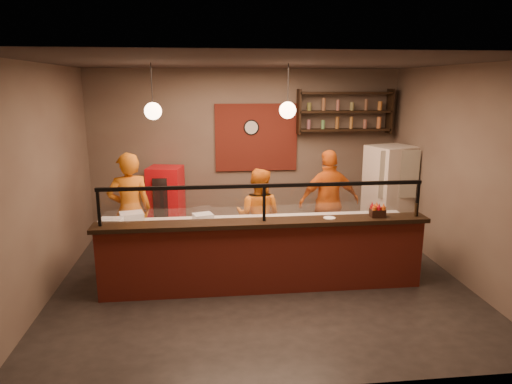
{
  "coord_description": "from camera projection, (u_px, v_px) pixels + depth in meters",
  "views": [
    {
      "loc": [
        -0.78,
        -6.34,
        2.92
      ],
      "look_at": [
        -0.05,
        0.3,
        1.33
      ],
      "focal_mm": 32.0,
      "sensor_mm": 36.0,
      "label": 1
    }
  ],
  "objects": [
    {
      "name": "ceiling",
      "position": [
        262.0,
        62.0,
        6.15
      ],
      "size": [
        6.0,
        6.0,
        0.0
      ],
      "primitive_type": "plane",
      "rotation": [
        3.14,
        0.0,
        0.0
      ],
      "color": "#322B27",
      "rests_on": "wall_back"
    },
    {
      "name": "prep_tub_b",
      "position": [
        203.0,
        218.0,
        6.79
      ],
      "size": [
        0.33,
        0.29,
        0.14
      ],
      "primitive_type": "cube",
      "rotation": [
        0.0,
        0.0,
        0.31
      ],
      "color": "silver",
      "rests_on": "worktop"
    },
    {
      "name": "prep_tub_c",
      "position": [
        111.0,
        224.0,
        6.49
      ],
      "size": [
        0.33,
        0.27,
        0.15
      ],
      "primitive_type": "cube",
      "rotation": [
        0.0,
        0.0,
        -0.08
      ],
      "color": "silver",
      "rests_on": "worktop"
    },
    {
      "name": "cook_left",
      "position": [
        130.0,
        210.0,
        7.31
      ],
      "size": [
        0.78,
        0.61,
        1.88
      ],
      "primitive_type": "imported",
      "rotation": [
        0.0,
        0.0,
        3.4
      ],
      "color": "#C66612",
      "rests_on": "floor"
    },
    {
      "name": "worktop",
      "position": [
        260.0,
        223.0,
        6.88
      ],
      "size": [
        4.6,
        0.75,
        0.05
      ],
      "primitive_type": "cube",
      "color": "white",
      "rests_on": "worktop_cabinet"
    },
    {
      "name": "fridge",
      "position": [
        390.0,
        195.0,
        8.49
      ],
      "size": [
        0.94,
        0.91,
        1.82
      ],
      "primitive_type": "cube",
      "rotation": [
        0.0,
        0.0,
        0.32
      ],
      "color": "beige",
      "rests_on": "floor"
    },
    {
      "name": "pepper_mill",
      "position": [
        416.0,
        210.0,
        6.55
      ],
      "size": [
        0.05,
        0.05,
        0.19
      ],
      "primitive_type": "cylinder",
      "rotation": [
        0.0,
        0.0,
        0.29
      ],
      "color": "black",
      "rests_on": "counter_ledge"
    },
    {
      "name": "prep_tub_a",
      "position": [
        132.0,
        218.0,
        6.75
      ],
      "size": [
        0.39,
        0.35,
        0.17
      ],
      "primitive_type": "cube",
      "rotation": [
        0.0,
        0.0,
        0.27
      ],
      "color": "white",
      "rests_on": "worktop"
    },
    {
      "name": "rolling_pin",
      "position": [
        131.0,
        223.0,
        6.68
      ],
      "size": [
        0.4,
        0.09,
        0.07
      ],
      "primitive_type": "cylinder",
      "rotation": [
        0.0,
        1.57,
        0.07
      ],
      "color": "gold",
      "rests_on": "worktop"
    },
    {
      "name": "condiment_caddy",
      "position": [
        377.0,
        213.0,
        6.53
      ],
      "size": [
        0.21,
        0.17,
        0.11
      ],
      "primitive_type": "cube",
      "rotation": [
        0.0,
        0.0,
        -0.03
      ],
      "color": "black",
      "rests_on": "counter_ledge"
    },
    {
      "name": "wall_shelving",
      "position": [
        345.0,
        111.0,
        8.78
      ],
      "size": [
        1.84,
        0.28,
        0.85
      ],
      "color": "black",
      "rests_on": "wall_back"
    },
    {
      "name": "red_cooler",
      "position": [
        166.0,
        204.0,
        8.64
      ],
      "size": [
        0.7,
        0.66,
        1.41
      ],
      "primitive_type": "cube",
      "rotation": [
        0.0,
        0.0,
        -0.19
      ],
      "color": "red",
      "rests_on": "floor"
    },
    {
      "name": "counter_ledge",
      "position": [
        264.0,
        223.0,
        6.36
      ],
      "size": [
        4.7,
        0.37,
        0.06
      ],
      "primitive_type": "cube",
      "color": "black",
      "rests_on": "service_counter"
    },
    {
      "name": "service_counter",
      "position": [
        264.0,
        258.0,
        6.49
      ],
      "size": [
        4.6,
        0.25,
        1.0
      ],
      "primitive_type": "cube",
      "color": "maroon",
      "rests_on": "floor"
    },
    {
      "name": "pendant_right",
      "position": [
        288.0,
        110.0,
        6.54
      ],
      "size": [
        0.24,
        0.24,
        0.77
      ],
      "color": "black",
      "rests_on": "ceiling"
    },
    {
      "name": "pendant_left",
      "position": [
        153.0,
        111.0,
        6.33
      ],
      "size": [
        0.24,
        0.24,
        0.77
      ],
      "color": "black",
      "rests_on": "ceiling"
    },
    {
      "name": "floor",
      "position": [
        261.0,
        282.0,
        6.89
      ],
      "size": [
        6.0,
        6.0,
        0.0
      ],
      "primitive_type": "plane",
      "color": "black",
      "rests_on": "ground"
    },
    {
      "name": "brick_patch",
      "position": [
        256.0,
        138.0,
        8.86
      ],
      "size": [
        1.6,
        0.04,
        1.3
      ],
      "primitive_type": "cube",
      "color": "maroon",
      "rests_on": "wall_back"
    },
    {
      "name": "cook_mid",
      "position": [
        258.0,
        216.0,
        7.49
      ],
      "size": [
        0.95,
        0.86,
        1.6
      ],
      "primitive_type": "imported",
      "rotation": [
        0.0,
        0.0,
        2.74
      ],
      "color": "#CC6613",
      "rests_on": "floor"
    },
    {
      "name": "wall_right",
      "position": [
        460.0,
        174.0,
        6.84
      ],
      "size": [
        0.0,
        5.0,
        5.0
      ],
      "primitive_type": "plane",
      "rotation": [
        1.57,
        0.0,
        -1.57
      ],
      "color": "#675A4C",
      "rests_on": "floor"
    },
    {
      "name": "worktop_cabinet",
      "position": [
        260.0,
        251.0,
        6.99
      ],
      "size": [
        4.6,
        0.75,
        0.85
      ],
      "primitive_type": "cube",
      "color": "gray",
      "rests_on": "floor"
    },
    {
      "name": "wall_front",
      "position": [
        295.0,
        234.0,
        4.1
      ],
      "size": [
        6.0,
        0.0,
        6.0
      ],
      "primitive_type": "plane",
      "rotation": [
        -1.57,
        0.0,
        0.0
      ],
      "color": "#675A4C",
      "rests_on": "floor"
    },
    {
      "name": "wall_back",
      "position": [
        246.0,
        153.0,
        8.94
      ],
      "size": [
        6.0,
        0.0,
        6.0
      ],
      "primitive_type": "plane",
      "rotation": [
        1.57,
        0.0,
        0.0
      ],
      "color": "#675A4C",
      "rests_on": "floor"
    },
    {
      "name": "wall_left",
      "position": [
        43.0,
        183.0,
        6.2
      ],
      "size": [
        0.0,
        5.0,
        5.0
      ],
      "primitive_type": "plane",
      "rotation": [
        1.57,
        0.0,
        1.57
      ],
      "color": "#675A4C",
      "rests_on": "floor"
    },
    {
      "name": "pizza_dough",
      "position": [
        284.0,
        219.0,
        6.94
      ],
      "size": [
        0.56,
        0.56,
        0.01
      ],
      "primitive_type": "cylinder",
      "rotation": [
        0.0,
        0.0,
        -0.08
      ],
      "color": "beige",
      "rests_on": "worktop"
    },
    {
      "name": "cook_right",
      "position": [
        329.0,
        203.0,
        7.89
      ],
      "size": [
        1.1,
        0.52,
        1.83
      ],
      "primitive_type": "imported",
      "rotation": [
        0.0,
        0.0,
        3.21
      ],
      "color": "#CF5B13",
      "rests_on": "floor"
    },
    {
      "name": "wall_clock",
      "position": [
        251.0,
        127.0,
        8.8
      ],
      "size": [
        0.3,
        0.04,
        0.3
      ],
      "primitive_type": "cylinder",
      "rotation": [
        1.57,
        0.0,
        0.0
      ],
      "color": "black",
      "rests_on": "wall_back"
    },
    {
      "name": "small_plate",
      "position": [
        329.0,
        218.0,
        6.47
      ],
      "size": [
        0.21,
        0.21,
        0.01
      ],
      "primitive_type": "cylinder",
      "rotation": [
        0.0,
        0.0,
        -0.26
      ],
      "color": "silver",
      "rests_on": "counter_ledge"
    },
    {
      "name": "sneeze_guard",
      "position": [
        264.0,
        199.0,
        6.29
      ],
      "size": [
        4.5,
        0.05,
        0.52
      ],
      "color": "white",
      "rests_on": "counter_ledge"
    }
  ]
}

